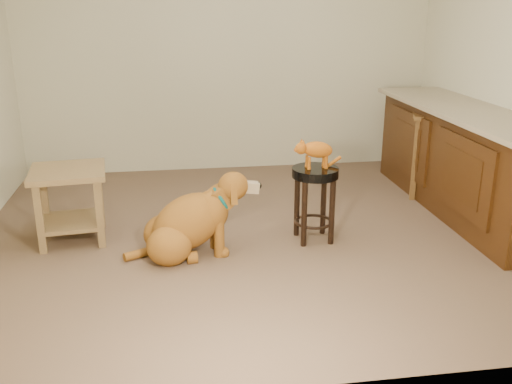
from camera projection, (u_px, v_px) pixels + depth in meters
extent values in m
cube|color=brown|center=(256.00, 233.00, 4.73)|extent=(4.50, 4.00, 0.01)
cube|color=beige|center=(229.00, 52.00, 6.19)|extent=(4.50, 0.04, 2.60)
cube|color=beige|center=(326.00, 132.00, 2.44)|extent=(4.50, 0.04, 2.60)
cube|color=#3F220B|center=(465.00, 162.00, 5.14)|extent=(0.60, 2.50, 0.90)
cube|color=gray|center=(468.00, 110.00, 4.98)|extent=(0.70, 2.56, 0.04)
cube|color=black|center=(464.00, 204.00, 5.27)|extent=(0.52, 2.50, 0.10)
cube|color=#3F220B|center=(463.00, 176.00, 4.56)|extent=(0.02, 0.90, 0.62)
cube|color=#3F220B|center=(408.00, 144.00, 5.59)|extent=(0.02, 0.90, 0.62)
cube|color=#341B09|center=(461.00, 176.00, 4.56)|extent=(0.02, 0.60, 0.40)
cube|color=#341B09|center=(407.00, 144.00, 5.59)|extent=(0.02, 0.60, 0.40)
cylinder|color=black|center=(323.00, 203.00, 4.65)|extent=(0.04, 0.04, 0.53)
cylinder|color=black|center=(297.00, 205.00, 4.61)|extent=(0.04, 0.04, 0.53)
cylinder|color=black|center=(332.00, 212.00, 4.44)|extent=(0.04, 0.04, 0.53)
cylinder|color=black|center=(304.00, 214.00, 4.40)|extent=(0.04, 0.04, 0.53)
torus|color=black|center=(314.00, 222.00, 4.56)|extent=(0.32, 0.32, 0.02)
cylinder|color=black|center=(315.00, 172.00, 4.43)|extent=(0.37, 0.37, 0.07)
cube|color=brown|center=(449.00, 153.00, 5.68)|extent=(0.06, 0.06, 0.77)
cube|color=brown|center=(412.00, 152.00, 5.74)|extent=(0.06, 0.06, 0.77)
cube|color=brown|center=(454.00, 163.00, 5.35)|extent=(0.06, 0.06, 0.77)
cube|color=brown|center=(415.00, 161.00, 5.41)|extent=(0.06, 0.06, 0.77)
cube|color=brown|center=(437.00, 115.00, 5.42)|extent=(0.56, 0.56, 0.04)
cube|color=brown|center=(100.00, 196.00, 4.78)|extent=(0.06, 0.06, 0.54)
cube|color=brown|center=(45.00, 201.00, 4.68)|extent=(0.06, 0.06, 0.54)
cube|color=brown|center=(100.00, 214.00, 4.38)|extent=(0.06, 0.06, 0.54)
cube|color=brown|center=(40.00, 220.00, 4.28)|extent=(0.06, 0.06, 0.54)
cube|color=brown|center=(67.00, 172.00, 4.43)|extent=(0.62, 0.62, 0.04)
cube|color=brown|center=(73.00, 221.00, 4.57)|extent=(0.53, 0.53, 0.03)
ellipsoid|color=brown|center=(165.00, 233.00, 4.36)|extent=(0.36, 0.31, 0.30)
ellipsoid|color=brown|center=(169.00, 246.00, 4.13)|extent=(0.36, 0.31, 0.30)
cylinder|color=brown|center=(186.00, 243.00, 4.45)|extent=(0.09, 0.10, 0.09)
cylinder|color=brown|center=(192.00, 258.00, 4.19)|extent=(0.09, 0.10, 0.09)
ellipsoid|color=brown|center=(188.00, 222.00, 4.25)|extent=(0.72, 0.43, 0.62)
ellipsoid|color=brown|center=(211.00, 211.00, 4.27)|extent=(0.28, 0.31, 0.31)
cylinder|color=brown|center=(215.00, 226.00, 4.41)|extent=(0.09, 0.09, 0.36)
cylinder|color=brown|center=(219.00, 234.00, 4.25)|extent=(0.09, 0.09, 0.36)
sphere|color=brown|center=(219.00, 244.00, 4.46)|extent=(0.09, 0.09, 0.09)
sphere|color=brown|center=(223.00, 253.00, 4.31)|extent=(0.09, 0.09, 0.09)
cylinder|color=brown|center=(221.00, 198.00, 4.26)|extent=(0.24, 0.18, 0.23)
ellipsoid|color=brown|center=(233.00, 186.00, 4.25)|extent=(0.25, 0.23, 0.22)
cube|color=tan|center=(249.00, 187.00, 4.29)|extent=(0.16, 0.10, 0.10)
sphere|color=black|center=(258.00, 186.00, 4.30)|extent=(0.05, 0.05, 0.05)
cube|color=brown|center=(228.00, 186.00, 4.35)|extent=(0.05, 0.06, 0.16)
cube|color=brown|center=(234.00, 194.00, 4.17)|extent=(0.05, 0.06, 0.16)
torus|color=#0A514F|center=(221.00, 199.00, 4.26)|extent=(0.15, 0.22, 0.19)
cylinder|color=#D8BF4C|center=(227.00, 207.00, 4.29)|extent=(0.01, 0.04, 0.04)
cylinder|color=brown|center=(142.00, 253.00, 4.28)|extent=(0.28, 0.19, 0.07)
ellipsoid|color=#A35010|center=(318.00, 150.00, 4.38)|extent=(0.26, 0.13, 0.16)
cylinder|color=#A35010|center=(307.00, 161.00, 4.43)|extent=(0.02, 0.02, 0.10)
sphere|color=#A35010|center=(307.00, 166.00, 4.44)|extent=(0.03, 0.03, 0.03)
cylinder|color=#A35010|center=(309.00, 164.00, 4.36)|extent=(0.02, 0.02, 0.10)
sphere|color=#A35010|center=(309.00, 168.00, 4.38)|extent=(0.03, 0.03, 0.03)
cylinder|color=#A35010|center=(324.00, 160.00, 4.45)|extent=(0.02, 0.02, 0.10)
sphere|color=#A35010|center=(323.00, 165.00, 4.46)|extent=(0.03, 0.03, 0.03)
cylinder|color=#A35010|center=(326.00, 163.00, 4.39)|extent=(0.02, 0.02, 0.10)
sphere|color=#A35010|center=(326.00, 167.00, 4.40)|extent=(0.03, 0.03, 0.03)
sphere|color=#A35010|center=(301.00, 148.00, 4.35)|extent=(0.09, 0.09, 0.09)
sphere|color=#A35010|center=(296.00, 150.00, 4.34)|extent=(0.04, 0.04, 0.04)
sphere|color=brown|center=(294.00, 150.00, 4.34)|extent=(0.01, 0.01, 0.01)
cone|color=#A35010|center=(301.00, 141.00, 4.36)|extent=(0.04, 0.04, 0.04)
cone|color=#C66B60|center=(301.00, 142.00, 4.36)|extent=(0.02, 0.02, 0.03)
cone|color=#A35010|center=(303.00, 143.00, 4.31)|extent=(0.04, 0.04, 0.04)
cone|color=#C66B60|center=(303.00, 143.00, 4.31)|extent=(0.02, 0.02, 0.03)
cylinder|color=#A35010|center=(332.00, 163.00, 4.47)|extent=(0.18, 0.11, 0.09)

